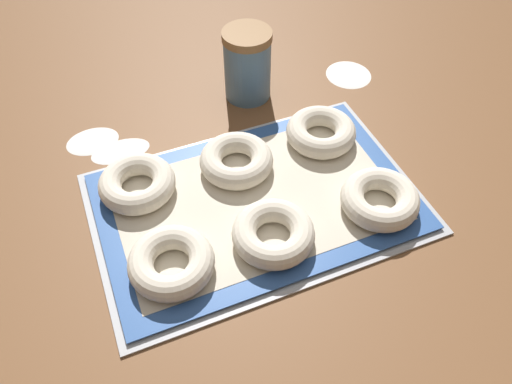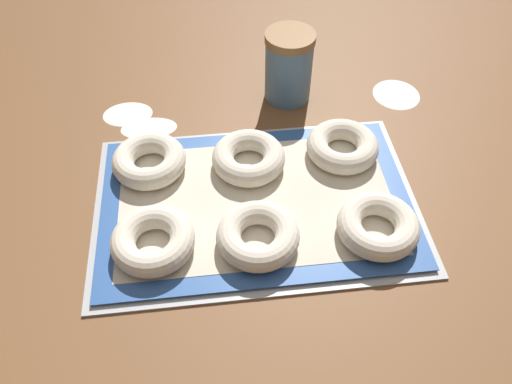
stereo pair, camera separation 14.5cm
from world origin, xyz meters
TOP-DOWN VIEW (x-y plane):
  - ground_plane at (0.00, 0.00)m, footprint 2.80×2.80m
  - baking_tray at (-0.01, 0.00)m, footprint 0.53×0.35m
  - baking_mat at (-0.01, 0.00)m, footprint 0.51×0.33m
  - bagel_front_left at (-0.18, -0.08)m, footprint 0.13×0.13m
  - bagel_front_center at (-0.02, -0.09)m, footprint 0.13×0.13m
  - bagel_front_right at (0.17, -0.09)m, footprint 0.13×0.13m
  - bagel_back_left at (-0.19, 0.09)m, footprint 0.13×0.13m
  - bagel_back_center at (-0.02, 0.08)m, footprint 0.13×0.13m
  - bagel_back_right at (0.15, 0.09)m, footprint 0.13×0.13m
  - flour_canister at (0.08, 0.28)m, footprint 0.09×0.09m
  - flour_patch_near at (-0.19, 0.21)m, footprint 0.11×0.06m
  - flour_patch_far at (-0.24, 0.26)m, footprint 0.10×0.07m
  - flour_patch_side at (0.31, 0.26)m, footprint 0.10×0.10m

SIDE VIEW (x-z plane):
  - ground_plane at x=0.00m, z-range 0.00..0.00m
  - flour_patch_near at x=-0.19m, z-range 0.00..0.00m
  - flour_patch_far at x=-0.24m, z-range 0.00..0.00m
  - flour_patch_side at x=0.31m, z-range 0.00..0.00m
  - baking_tray at x=-0.01m, z-range 0.00..0.01m
  - baking_mat at x=-0.01m, z-range 0.01..0.01m
  - bagel_front_left at x=-0.18m, z-range 0.01..0.05m
  - bagel_front_center at x=-0.02m, z-range 0.01..0.05m
  - bagel_front_right at x=0.17m, z-range 0.01..0.05m
  - bagel_back_left at x=-0.19m, z-range 0.01..0.05m
  - bagel_back_center at x=-0.02m, z-range 0.01..0.05m
  - bagel_back_right at x=0.15m, z-range 0.01..0.05m
  - flour_canister at x=0.08m, z-range 0.00..0.14m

